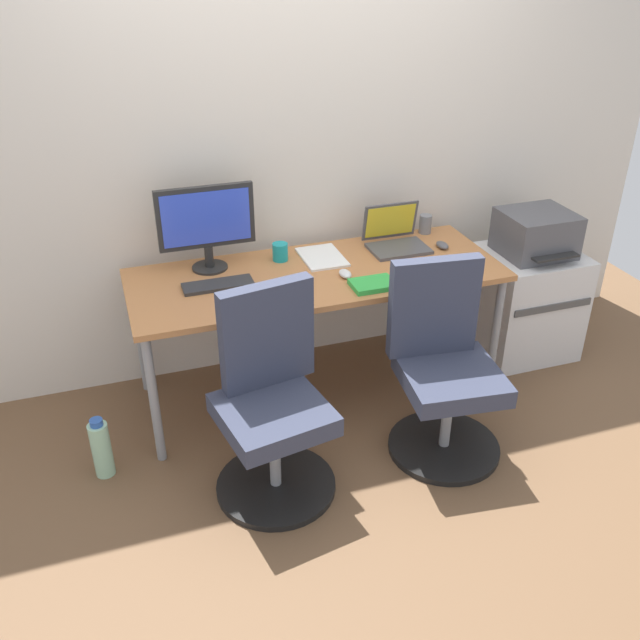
% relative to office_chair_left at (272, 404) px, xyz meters
% --- Properties ---
extents(ground_plane, '(5.28, 5.28, 0.00)m').
position_rel_office_chair_left_xyz_m(ground_plane, '(0.41, 0.62, -0.42)').
color(ground_plane, brown).
extents(back_wall, '(4.40, 0.04, 2.60)m').
position_rel_office_chair_left_xyz_m(back_wall, '(0.41, 1.06, 0.88)').
color(back_wall, silver).
rests_on(back_wall, ground).
extents(desk, '(1.88, 0.72, 0.71)m').
position_rel_office_chair_left_xyz_m(desk, '(0.41, 0.62, 0.23)').
color(desk, '#B77542').
rests_on(desk, ground).
extents(office_chair_left, '(0.54, 0.54, 0.94)m').
position_rel_office_chair_left_xyz_m(office_chair_left, '(0.00, 0.00, 0.00)').
color(office_chair_left, black).
rests_on(office_chair_left, ground).
extents(office_chair_right, '(0.54, 0.54, 0.94)m').
position_rel_office_chair_left_xyz_m(office_chair_right, '(0.83, 0.00, 0.00)').
color(office_chair_right, black).
rests_on(office_chair_right, ground).
extents(side_cabinet, '(0.54, 0.51, 0.63)m').
position_rel_office_chair_left_xyz_m(side_cabinet, '(1.70, 0.64, -0.11)').
color(side_cabinet, silver).
rests_on(side_cabinet, ground).
extents(printer, '(0.38, 0.40, 0.24)m').
position_rel_office_chair_left_xyz_m(printer, '(1.70, 0.64, 0.32)').
color(printer, '#515156').
rests_on(printer, side_cabinet).
extents(water_bottle_on_floor, '(0.09, 0.09, 0.31)m').
position_rel_office_chair_left_xyz_m(water_bottle_on_floor, '(-0.74, 0.29, -0.28)').
color(water_bottle_on_floor, '#A5D8B2').
rests_on(water_bottle_on_floor, ground).
extents(desktop_monitor, '(0.48, 0.18, 0.43)m').
position_rel_office_chair_left_xyz_m(desktop_monitor, '(-0.09, 0.83, 0.54)').
color(desktop_monitor, '#262626').
rests_on(desktop_monitor, desk).
extents(open_laptop, '(0.31, 0.26, 0.23)m').
position_rel_office_chair_left_xyz_m(open_laptop, '(0.92, 0.79, 0.34)').
color(open_laptop, '#4C4C51').
rests_on(open_laptop, desk).
extents(keyboard_by_monitor, '(0.34, 0.12, 0.02)m').
position_rel_office_chair_left_xyz_m(keyboard_by_monitor, '(-0.09, 0.62, 0.30)').
color(keyboard_by_monitor, '#2D2D2D').
rests_on(keyboard_by_monitor, desk).
extents(keyboard_by_laptop, '(0.34, 0.12, 0.02)m').
position_rel_office_chair_left_xyz_m(keyboard_by_laptop, '(0.96, 0.34, 0.30)').
color(keyboard_by_laptop, silver).
rests_on(keyboard_by_laptop, desk).
extents(mouse_by_monitor, '(0.06, 0.10, 0.03)m').
position_rel_office_chair_left_xyz_m(mouse_by_monitor, '(0.53, 0.52, 0.31)').
color(mouse_by_monitor, silver).
rests_on(mouse_by_monitor, desk).
extents(mouse_by_laptop, '(0.06, 0.10, 0.03)m').
position_rel_office_chair_left_xyz_m(mouse_by_laptop, '(1.15, 0.69, 0.31)').
color(mouse_by_laptop, '#515156').
rests_on(mouse_by_laptop, desk).
extents(coffee_mug, '(0.08, 0.08, 0.09)m').
position_rel_office_chair_left_xyz_m(coffee_mug, '(0.28, 0.82, 0.34)').
color(coffee_mug, teal).
rests_on(coffee_mug, desk).
extents(pen_cup, '(0.07, 0.07, 0.10)m').
position_rel_office_chair_left_xyz_m(pen_cup, '(1.16, 0.92, 0.34)').
color(pen_cup, slate).
rests_on(pen_cup, desk).
extents(notebook, '(0.21, 0.15, 0.03)m').
position_rel_office_chair_left_xyz_m(notebook, '(0.62, 0.38, 0.30)').
color(notebook, green).
rests_on(notebook, desk).
extents(paper_pile, '(0.21, 0.30, 0.01)m').
position_rel_office_chair_left_xyz_m(paper_pile, '(0.49, 0.77, 0.30)').
color(paper_pile, white).
rests_on(paper_pile, desk).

